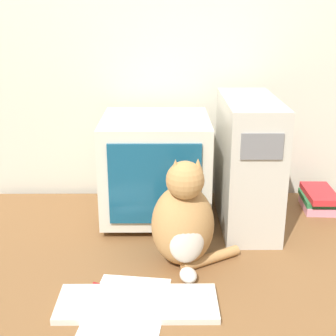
{
  "coord_description": "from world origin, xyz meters",
  "views": [
    {
      "loc": [
        -0.01,
        -0.96,
        1.49
      ],
      "look_at": [
        0.0,
        0.54,
        0.96
      ],
      "focal_mm": 50.0,
      "sensor_mm": 36.0,
      "label": 1
    }
  ],
  "objects_px": {
    "crt_monitor": "(156,167)",
    "pen": "(113,289)",
    "keyboard": "(137,303)",
    "cat": "(184,222)",
    "computer_tower": "(247,162)",
    "book_stack": "(319,199)"
  },
  "relations": [
    {
      "from": "keyboard",
      "to": "pen",
      "type": "xyz_separation_m",
      "value": [
        -0.07,
        0.08,
        -0.01
      ]
    },
    {
      "from": "crt_monitor",
      "to": "keyboard",
      "type": "xyz_separation_m",
      "value": [
        -0.04,
        -0.58,
        -0.19
      ]
    },
    {
      "from": "cat",
      "to": "book_stack",
      "type": "relative_size",
      "value": 1.72
    },
    {
      "from": "crt_monitor",
      "to": "cat",
      "type": "height_order",
      "value": "crt_monitor"
    },
    {
      "from": "cat",
      "to": "pen",
      "type": "height_order",
      "value": "cat"
    },
    {
      "from": "cat",
      "to": "keyboard",
      "type": "bearing_deg",
      "value": -128.41
    },
    {
      "from": "computer_tower",
      "to": "book_stack",
      "type": "distance_m",
      "value": 0.39
    },
    {
      "from": "crt_monitor",
      "to": "pen",
      "type": "relative_size",
      "value": 3.05
    },
    {
      "from": "crt_monitor",
      "to": "computer_tower",
      "type": "bearing_deg",
      "value": -7.03
    },
    {
      "from": "keyboard",
      "to": "cat",
      "type": "bearing_deg",
      "value": 58.86
    },
    {
      "from": "keyboard",
      "to": "crt_monitor",
      "type": "bearing_deg",
      "value": 85.83
    },
    {
      "from": "cat",
      "to": "pen",
      "type": "bearing_deg",
      "value": -152.0
    },
    {
      "from": "cat",
      "to": "book_stack",
      "type": "distance_m",
      "value": 0.72
    },
    {
      "from": "crt_monitor",
      "to": "book_stack",
      "type": "height_order",
      "value": "crt_monitor"
    },
    {
      "from": "computer_tower",
      "to": "pen",
      "type": "bearing_deg",
      "value": -134.66
    },
    {
      "from": "cat",
      "to": "computer_tower",
      "type": "bearing_deg",
      "value": 44.56
    },
    {
      "from": "crt_monitor",
      "to": "pen",
      "type": "bearing_deg",
      "value": -103.02
    },
    {
      "from": "book_stack",
      "to": "cat",
      "type": "bearing_deg",
      "value": -143.06
    },
    {
      "from": "book_stack",
      "to": "pen",
      "type": "relative_size",
      "value": 1.63
    },
    {
      "from": "keyboard",
      "to": "pen",
      "type": "relative_size",
      "value": 3.42
    },
    {
      "from": "computer_tower",
      "to": "pen",
      "type": "height_order",
      "value": "computer_tower"
    },
    {
      "from": "crt_monitor",
      "to": "keyboard",
      "type": "relative_size",
      "value": 0.89
    }
  ]
}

